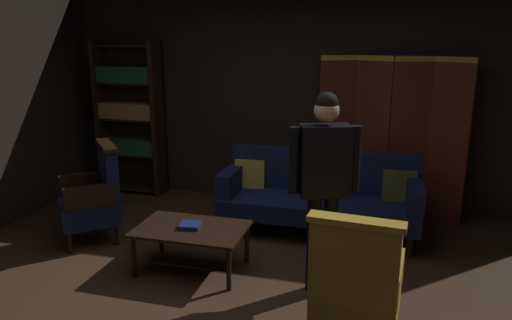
{
  "coord_description": "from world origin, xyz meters",
  "views": [
    {
      "loc": [
        1.2,
        -3.55,
        2.14
      ],
      "look_at": [
        0.0,
        0.8,
        0.95
      ],
      "focal_mm": 33.66,
      "sensor_mm": 36.0,
      "label": 1
    }
  ],
  "objects_px": {
    "armchair_gilt_accent": "(356,287)",
    "standing_figure": "(324,175)",
    "bookshelf": "(130,115)",
    "coffee_table": "(191,232)",
    "folding_screen": "(390,135)",
    "armchair_wing_left": "(94,196)",
    "velvet_couch": "(320,193)",
    "book_navy_cloth": "(190,225)"
  },
  "relations": [
    {
      "from": "folding_screen",
      "to": "velvet_couch",
      "type": "distance_m",
      "value": 1.16
    },
    {
      "from": "coffee_table",
      "to": "book_navy_cloth",
      "type": "height_order",
      "value": "book_navy_cloth"
    },
    {
      "from": "folding_screen",
      "to": "book_navy_cloth",
      "type": "xyz_separation_m",
      "value": [
        -1.73,
        -1.97,
        -0.55
      ]
    },
    {
      "from": "bookshelf",
      "to": "armchair_gilt_accent",
      "type": "height_order",
      "value": "bookshelf"
    },
    {
      "from": "armchair_wing_left",
      "to": "book_navy_cloth",
      "type": "bearing_deg",
      "value": -16.17
    },
    {
      "from": "armchair_wing_left",
      "to": "velvet_couch",
      "type": "bearing_deg",
      "value": 20.66
    },
    {
      "from": "armchair_gilt_accent",
      "to": "folding_screen",
      "type": "bearing_deg",
      "value": 86.36
    },
    {
      "from": "armchair_gilt_accent",
      "to": "bookshelf",
      "type": "bearing_deg",
      "value": 139.37
    },
    {
      "from": "armchair_wing_left",
      "to": "book_navy_cloth",
      "type": "relative_size",
      "value": 5.58
    },
    {
      "from": "armchair_gilt_accent",
      "to": "book_navy_cloth",
      "type": "xyz_separation_m",
      "value": [
        -1.55,
        0.82,
        -0.05
      ]
    },
    {
      "from": "velvet_couch",
      "to": "coffee_table",
      "type": "relative_size",
      "value": 2.12
    },
    {
      "from": "bookshelf",
      "to": "coffee_table",
      "type": "distance_m",
      "value": 2.68
    },
    {
      "from": "bookshelf",
      "to": "velvet_couch",
      "type": "xyz_separation_m",
      "value": [
        2.7,
        -0.74,
        -0.63
      ]
    },
    {
      "from": "standing_figure",
      "to": "book_navy_cloth",
      "type": "xyz_separation_m",
      "value": [
        -1.22,
        0.05,
        -0.59
      ]
    },
    {
      "from": "folding_screen",
      "to": "book_navy_cloth",
      "type": "relative_size",
      "value": 10.2
    },
    {
      "from": "book_navy_cloth",
      "to": "armchair_wing_left",
      "type": "bearing_deg",
      "value": 163.83
    },
    {
      "from": "velvet_couch",
      "to": "armchair_wing_left",
      "type": "bearing_deg",
      "value": -159.34
    },
    {
      "from": "folding_screen",
      "to": "bookshelf",
      "type": "bearing_deg",
      "value": -179.73
    },
    {
      "from": "coffee_table",
      "to": "armchair_gilt_accent",
      "type": "height_order",
      "value": "armchair_gilt_accent"
    },
    {
      "from": "armchair_wing_left",
      "to": "standing_figure",
      "type": "bearing_deg",
      "value": -9.36
    },
    {
      "from": "velvet_couch",
      "to": "armchair_gilt_accent",
      "type": "xyz_separation_m",
      "value": [
        0.53,
        -2.03,
        0.04
      ]
    },
    {
      "from": "velvet_couch",
      "to": "book_navy_cloth",
      "type": "distance_m",
      "value": 1.59
    },
    {
      "from": "folding_screen",
      "to": "armchair_wing_left",
      "type": "relative_size",
      "value": 1.83
    },
    {
      "from": "bookshelf",
      "to": "velvet_couch",
      "type": "height_order",
      "value": "bookshelf"
    },
    {
      "from": "book_navy_cloth",
      "to": "bookshelf",
      "type": "bearing_deg",
      "value": 130.64
    },
    {
      "from": "book_navy_cloth",
      "to": "coffee_table",
      "type": "bearing_deg",
      "value": -23.29
    },
    {
      "from": "armchair_gilt_accent",
      "to": "armchair_wing_left",
      "type": "bearing_deg",
      "value": 157.15
    },
    {
      "from": "velvet_couch",
      "to": "armchair_gilt_accent",
      "type": "height_order",
      "value": "armchair_gilt_accent"
    },
    {
      "from": "armchair_gilt_accent",
      "to": "velvet_couch",
      "type": "bearing_deg",
      "value": 104.54
    },
    {
      "from": "velvet_couch",
      "to": "standing_figure",
      "type": "distance_m",
      "value": 1.39
    },
    {
      "from": "armchair_gilt_accent",
      "to": "standing_figure",
      "type": "relative_size",
      "value": 0.61
    },
    {
      "from": "coffee_table",
      "to": "standing_figure",
      "type": "relative_size",
      "value": 0.59
    },
    {
      "from": "folding_screen",
      "to": "bookshelf",
      "type": "relative_size",
      "value": 0.93
    },
    {
      "from": "folding_screen",
      "to": "armchair_gilt_accent",
      "type": "xyz_separation_m",
      "value": [
        -0.18,
        -2.78,
        -0.5
      ]
    },
    {
      "from": "coffee_table",
      "to": "armchair_wing_left",
      "type": "xyz_separation_m",
      "value": [
        -1.25,
        0.36,
        0.12
      ]
    },
    {
      "from": "armchair_gilt_accent",
      "to": "standing_figure",
      "type": "xyz_separation_m",
      "value": [
        -0.33,
        0.77,
        0.54
      ]
    },
    {
      "from": "coffee_table",
      "to": "book_navy_cloth",
      "type": "relative_size",
      "value": 5.37
    },
    {
      "from": "velvet_couch",
      "to": "armchair_wing_left",
      "type": "height_order",
      "value": "armchair_wing_left"
    },
    {
      "from": "folding_screen",
      "to": "armchair_wing_left",
      "type": "height_order",
      "value": "folding_screen"
    },
    {
      "from": "folding_screen",
      "to": "armchair_gilt_accent",
      "type": "distance_m",
      "value": 2.83
    },
    {
      "from": "coffee_table",
      "to": "armchair_wing_left",
      "type": "distance_m",
      "value": 1.31
    },
    {
      "from": "bookshelf",
      "to": "standing_figure",
      "type": "distance_m",
      "value": 3.51
    }
  ]
}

